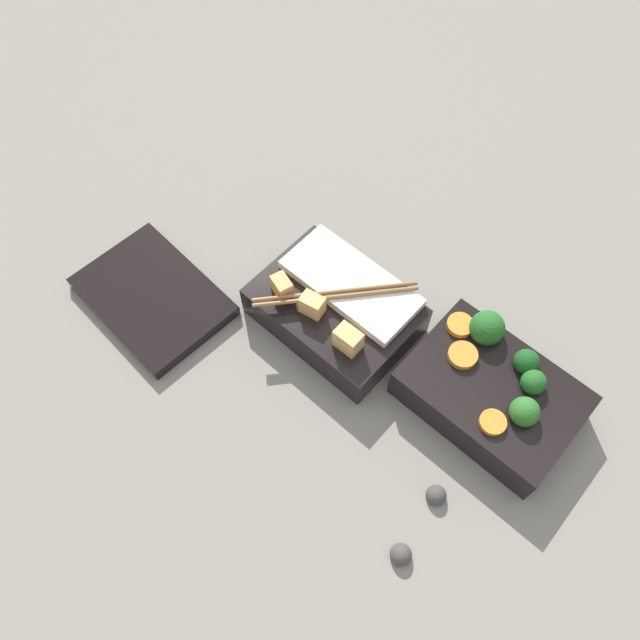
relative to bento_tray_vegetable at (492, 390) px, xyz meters
name	(u,v)px	position (x,y,z in m)	size (l,w,h in m)	color
ground_plane	(400,358)	(0.11, 0.03, -0.03)	(3.00, 3.00, 0.00)	gray
bento_tray_vegetable	(492,390)	(0.00, 0.00, 0.00)	(0.19, 0.13, 0.08)	black
bento_tray_rice	(336,308)	(0.20, 0.04, 0.00)	(0.19, 0.16, 0.08)	black
bento_lid	(153,297)	(0.39, 0.17, -0.02)	(0.19, 0.13, 0.02)	black
pebble_0	(436,495)	(-0.02, 0.13, -0.02)	(0.02, 0.02, 0.02)	#474442
pebble_1	(401,555)	(-0.03, 0.20, -0.02)	(0.02, 0.02, 0.02)	#474442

